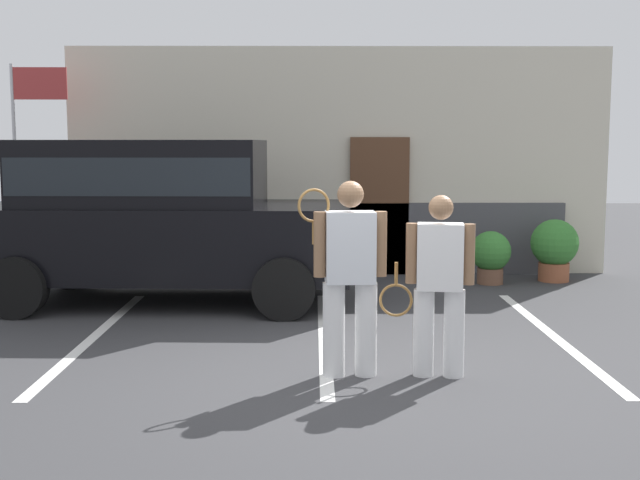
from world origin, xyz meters
TOP-DOWN VIEW (x-y plane):
  - ground_plane at (0.00, 0.00)m, footprint 40.00×40.00m
  - parking_stripe_0 at (-2.69, 1.50)m, footprint 0.12×4.40m
  - parking_stripe_1 at (-0.28, 1.50)m, footprint 0.12×4.40m
  - parking_stripe_2 at (2.13, 1.50)m, footprint 0.12×4.40m
  - house_frontage at (0.01, 5.66)m, footprint 8.24×0.40m
  - parked_suv at (-2.35, 3.28)m, footprint 4.66×2.29m
  - tennis_player_man at (-0.08, 0.03)m, footprint 0.77×0.29m
  - tennis_player_woman at (0.69, 0.01)m, footprint 0.84×0.30m
  - potted_plant_by_porch at (2.15, 4.61)m, footprint 0.58×0.58m
  - potted_plant_secondary at (3.13, 4.83)m, footprint 0.69×0.69m
  - flag_pole at (-4.47, 4.80)m, footprint 0.80×0.05m

SIDE VIEW (x-z plane):
  - ground_plane at x=0.00m, z-range 0.00..0.00m
  - parking_stripe_0 at x=-2.69m, z-range 0.00..0.01m
  - parking_stripe_1 at x=-0.28m, z-range 0.00..0.01m
  - parking_stripe_2 at x=2.13m, z-range 0.00..0.01m
  - potted_plant_by_porch at x=2.15m, z-range 0.04..0.80m
  - potted_plant_secondary at x=3.13m, z-range 0.05..0.96m
  - tennis_player_woman at x=0.69m, z-range 0.03..1.60m
  - tennis_player_man at x=-0.08m, z-range 0.04..1.74m
  - parked_suv at x=-2.35m, z-range 0.12..2.17m
  - house_frontage at x=0.01m, z-range -0.10..3.35m
  - flag_pole at x=-4.47m, z-range 0.60..3.72m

